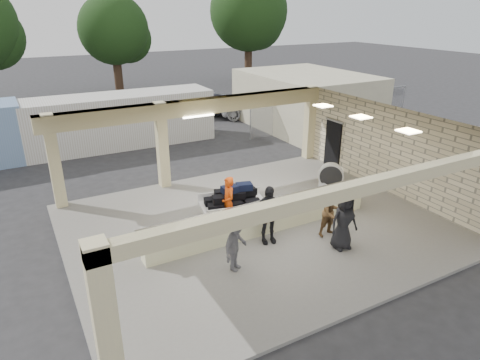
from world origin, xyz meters
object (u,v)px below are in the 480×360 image
car_dark (220,104)px  baggage_counter (263,218)px  passenger_a (332,212)px  car_white_b (321,98)px  passenger_c (236,244)px  passenger_d (344,221)px  drum_fan (331,176)px  car_white_a (261,105)px  container_white (93,123)px  baggage_handler (228,203)px  luggage_cart (234,202)px  passenger_b (268,215)px

car_dark → baggage_counter: bearing=169.0°
passenger_a → car_white_b: size_ratio=0.32×
baggage_counter → passenger_c: bearing=-140.4°
passenger_a → passenger_d: 0.80m
drum_fan → car_white_a: bearing=111.4°
passenger_a → car_white_b: 18.99m
baggage_counter → drum_fan: drum_fan is taller
passenger_d → container_white: size_ratio=0.14×
drum_fan → baggage_handler: baggage_handler is taller
luggage_cart → passenger_c: size_ratio=1.55×
passenger_a → baggage_handler: bearing=143.9°
drum_fan → passenger_c: 6.75m
baggage_handler → passenger_a: bearing=58.6°
luggage_cart → car_dark: bearing=77.2°
car_white_a → car_dark: (-2.25, 1.62, -0.01)m
baggage_counter → baggage_handler: size_ratio=4.63×
drum_fan → passenger_a: (-2.40, -2.89, 0.21)m
passenger_a → car_dark: 17.25m
luggage_cart → passenger_d: bearing=-45.1°
passenger_a → passenger_c: (-3.57, -0.25, -0.00)m
drum_fan → passenger_c: passenger_c is taller
passenger_b → container_white: bearing=114.2°
passenger_a → passenger_c: same height
passenger_c → car_dark: size_ratio=0.35×
passenger_a → container_white: (-4.67, 13.22, 0.45)m
luggage_cart → car_white_b: car_white_b is taller
car_white_b → car_dark: size_ratio=1.10×
baggage_handler → car_dark: (6.91, 14.67, -0.23)m
container_white → passenger_c: bearing=-84.4°
container_white → passenger_a: bearing=-69.6°
car_white_b → container_white: bearing=110.7°
container_white → car_dark: bearing=22.2°
passenger_a → drum_fan: bearing=52.1°
passenger_a → passenger_b: (-1.99, 0.61, 0.14)m
passenger_a → passenger_b: bearing=164.9°
passenger_c → passenger_d: (3.37, -0.52, 0.10)m
passenger_c → car_white_a: passenger_c is taller
passenger_b → car_white_a: bearing=71.7°
baggage_counter → passenger_c: size_ratio=5.13×
drum_fan → passenger_a: passenger_a is taller
baggage_counter → baggage_handler: baggage_handler is taller
drum_fan → car_white_a: 12.89m
drum_fan → passenger_a: size_ratio=0.69×
baggage_handler → passenger_c: size_ratio=1.11×
passenger_d → passenger_c: bearing=177.3°
passenger_b → baggage_handler: bearing=125.9°
drum_fan → car_white_a: car_white_a is taller
passenger_b → passenger_c: passenger_b is taller
baggage_handler → car_dark: bearing=161.4°
car_white_b → container_white: (-16.30, -1.80, 0.57)m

